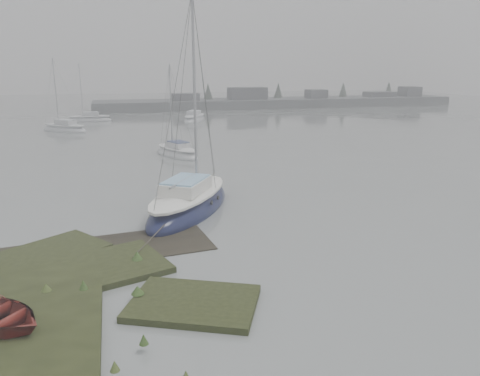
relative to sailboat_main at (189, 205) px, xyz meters
The scene contains 7 objects.
ground 21.68m from the sailboat_main, 94.88° to the left, with size 160.00×160.00×0.00m, color slate.
far_shoreline 59.05m from the sailboat_main, 64.96° to the left, with size 60.00×8.00×4.15m.
sailboat_main is the anchor object (origin of this frame).
sailboat_white 14.17m from the sailboat_main, 84.30° to the left, with size 3.60×5.38×7.25m.
sailboat_far_a 31.95m from the sailboat_main, 104.47° to the left, with size 5.48×5.08×7.96m.
sailboat_far_b 37.11m from the sailboat_main, 79.61° to the left, with size 4.44×6.32×8.55m.
sailboat_far_c 40.12m from the sailboat_main, 98.33° to the left, with size 5.40×2.03×7.49m.
Camera 1 is at (-1.41, -12.36, 6.58)m, focal length 35.00 mm.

